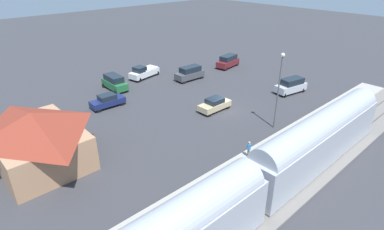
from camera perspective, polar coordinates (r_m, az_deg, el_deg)
ground_plane at (r=41.39m, az=5.98°, el=1.00°), size 200.00×200.00×0.00m
railway_track at (r=34.93m, az=23.42°, el=-6.09°), size 4.80×70.00×0.30m
platform at (r=36.30m, az=17.83°, el=-3.74°), size 3.20×46.00×0.30m
passenger_train at (r=23.96m, az=11.19°, el=-11.96°), size 2.93×38.82×4.98m
station_building at (r=32.70m, az=-26.52°, el=-3.61°), size 10.74×8.01×5.26m
pedestrian_on_platform at (r=34.35m, az=17.85°, el=-3.36°), size 0.36×0.36×1.71m
pedestrian_waiting_far at (r=30.87m, az=10.29°, el=-5.94°), size 0.36×0.36×1.71m
sedan_navy at (r=43.08m, az=-15.10°, el=2.52°), size 2.00×4.56×1.74m
suv_maroon at (r=58.47m, az=6.56°, el=9.71°), size 2.68×5.14×2.22m
sedan_tan at (r=40.63m, az=4.13°, el=1.95°), size 1.84×4.50×1.74m
suv_green at (r=48.85m, az=-13.91°, el=5.80°), size 4.97×2.54×2.22m
pickup_white at (r=53.08m, az=-8.75°, el=7.74°), size 3.00×5.68×2.14m
suv_charcoal at (r=51.58m, az=-0.40°, el=7.65°), size 2.14×4.97×2.22m
suv_silver at (r=48.41m, az=17.56°, el=5.16°), size 2.81×5.17×2.22m
light_pole_near_platform at (r=35.77m, az=15.57°, el=5.56°), size 0.44×0.44×8.86m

